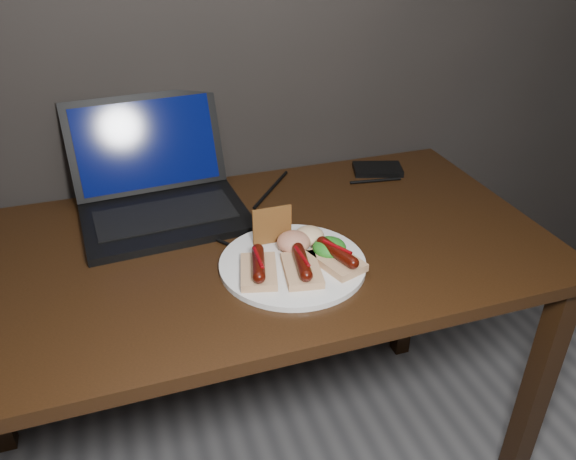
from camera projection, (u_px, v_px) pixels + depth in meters
The scene contains 12 objects.
desk at pixel (234, 280), 1.26m from camera, with size 1.40×0.70×0.75m.
laptop at pixel (159, 191), 1.34m from camera, with size 0.39×0.37×0.25m.
hard_drive at pixel (378, 169), 1.55m from camera, with size 0.13×0.08×0.02m, color black.
desk_cables at pixel (212, 217), 1.32m from camera, with size 1.05×0.38×0.01m.
plate at pixel (293, 264), 1.15m from camera, with size 0.30×0.30×0.01m, color silver.
bread_sausage_left at pixel (259, 268), 1.10m from camera, with size 0.10×0.13×0.04m.
bread_sausage_center at pixel (302, 266), 1.10m from camera, with size 0.09×0.13×0.04m.
bread_sausage_right at pixel (337, 257), 1.13m from camera, with size 0.10×0.13×0.04m.
crispbread at pixel (272, 225), 1.19m from camera, with size 0.09×0.01×0.09m, color brown.
salad_greens at pixel (329, 248), 1.16m from camera, with size 0.07×0.07×0.04m, color #125811.
salsa_mound at pixel (294, 242), 1.18m from camera, with size 0.07×0.07×0.04m, color #9F120F.
coleslaw_mound at pixel (309, 236), 1.20m from camera, with size 0.06×0.06×0.04m, color beige.
Camera 1 is at (-0.21, 0.37, 1.41)m, focal length 35.00 mm.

